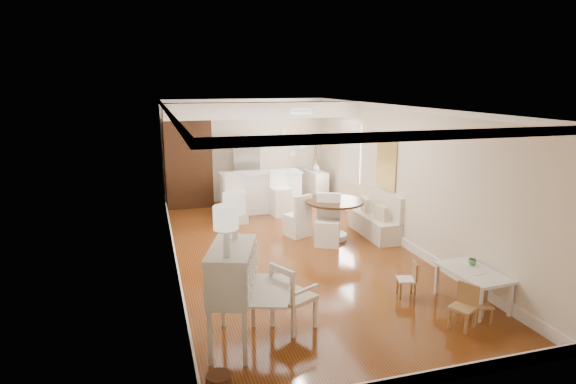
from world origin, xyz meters
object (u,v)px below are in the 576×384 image
pantry_cabinet (188,164)px  bar_stool_left (236,198)px  kids_chair_b (407,279)px  slip_chair_near (328,220)px  sideboard (315,186)px  fridge (259,170)px  kids_chair_c (482,304)px  slip_chair_far (297,215)px  kids_table (472,288)px  gustavian_armchair (294,295)px  kids_chair_a (463,307)px  bar_stool_right (281,194)px  secretary_bureau (233,296)px  dining_table (334,220)px  breakfast_counter (261,192)px

pantry_cabinet → bar_stool_left: bearing=-63.8°
kids_chair_b → slip_chair_near: size_ratio=0.55×
pantry_cabinet → sideboard: size_ratio=2.56×
slip_chair_near → fridge: fridge is taller
kids_chair_c → slip_chair_far: (-1.29, 4.38, 0.20)m
kids_chair_c → sideboard: size_ratio=0.59×
kids_table → sideboard: sideboard is taller
gustavian_armchair → fridge: 7.08m
kids_chair_c → pantry_cabinet: 8.34m
kids_chair_a → fridge: fridge is taller
kids_table → bar_stool_right: size_ratio=0.96×
slip_chair_near → bar_stool_right: bearing=122.9°
kids_table → bar_stool_left: size_ratio=0.92×
kids_chair_c → slip_chair_far: bearing=118.2°
secretary_bureau → slip_chair_far: (2.09, 3.99, -0.19)m
gustavian_armchair → dining_table: 3.85m
slip_chair_far → bar_stool_left: (-1.07, 1.35, 0.12)m
gustavian_armchair → bar_stool_left: (0.16, 5.13, 0.12)m
gustavian_armchair → bar_stool_right: bearing=-40.6°
kids_chair_c → slip_chair_far: size_ratio=0.57×
gustavian_armchair → bar_stool_right: bar_stool_right is taller
slip_chair_far → pantry_cabinet: 3.86m
secretary_bureau → slip_chair_near: bearing=70.7°
secretary_bureau → bar_stool_left: (1.02, 5.35, -0.07)m
kids_chair_b → dining_table: dining_table is taller
kids_table → breakfast_counter: size_ratio=0.52×
slip_chair_near → slip_chair_far: slip_chair_near is taller
secretary_bureau → dining_table: bearing=70.4°
slip_chair_far → breakfast_counter: bearing=-103.6°
pantry_cabinet → sideboard: bearing=-7.7°
kids_chair_c → bar_stool_left: size_ratio=0.46×
bar_stool_left → kids_chair_a: bearing=-72.0°
gustavian_armchair → slip_chair_far: (1.23, 3.78, 0.01)m
kids_chair_a → fridge: bearing=160.2°
kids_table → kids_chair_c: 0.54m
kids_chair_a → slip_chair_near: 3.76m
kids_chair_a → kids_chair_c: kids_chair_a is taller
slip_chair_far → pantry_cabinet: pantry_cabinet is taller
kids_chair_a → pantry_cabinet: bearing=173.5°
slip_chair_far → breakfast_counter: breakfast_counter is taller
bar_stool_left → bar_stool_right: (1.16, 0.30, -0.03)m
dining_table → pantry_cabinet: 4.59m
slip_chair_far → pantry_cabinet: size_ratio=0.40×
kids_chair_b → fridge: fridge is taller
gustavian_armchair → bar_stool_right: (1.32, 5.43, 0.10)m
slip_chair_near → kids_chair_c: bearing=-51.4°
kids_chair_c → fridge: (-1.38, 7.58, 0.63)m
kids_chair_b → kids_chair_a: bearing=28.4°
sideboard → kids_table: bearing=-95.7°
secretary_bureau → kids_table: 3.62m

